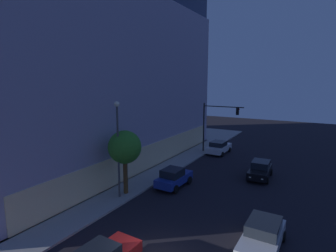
{
  "coord_description": "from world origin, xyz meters",
  "views": [
    {
      "loc": [
        -10.42,
        -6.88,
        9.47
      ],
      "look_at": [
        9.65,
        4.72,
        5.63
      ],
      "focal_mm": 28.65,
      "sensor_mm": 36.0,
      "label": 1
    }
  ],
  "objects_px": {
    "modern_building": "(68,72)",
    "car_silver": "(263,235)",
    "traffic_light_far_corner": "(216,119)",
    "sidewalk_tree": "(125,148)",
    "car_black": "(260,170)",
    "street_lamp_sidewalk": "(118,138)",
    "car_white": "(219,147)",
    "car_blue": "(174,177)"
  },
  "relations": [
    {
      "from": "modern_building",
      "to": "car_silver",
      "type": "distance_m",
      "value": 28.39
    },
    {
      "from": "modern_building",
      "to": "car_black",
      "type": "xyz_separation_m",
      "value": [
        3.7,
        -22.85,
        -9.88
      ]
    },
    {
      "from": "modern_building",
      "to": "car_silver",
      "type": "height_order",
      "value": "modern_building"
    },
    {
      "from": "street_lamp_sidewalk",
      "to": "car_silver",
      "type": "bearing_deg",
      "value": -95.33
    },
    {
      "from": "street_lamp_sidewalk",
      "to": "car_black",
      "type": "distance_m",
      "value": 14.64
    },
    {
      "from": "traffic_light_far_corner",
      "to": "sidewalk_tree",
      "type": "distance_m",
      "value": 16.51
    },
    {
      "from": "street_lamp_sidewalk",
      "to": "car_white",
      "type": "xyz_separation_m",
      "value": [
        17.54,
        -2.32,
        -4.24
      ]
    },
    {
      "from": "sidewalk_tree",
      "to": "car_white",
      "type": "height_order",
      "value": "sidewalk_tree"
    },
    {
      "from": "traffic_light_far_corner",
      "to": "car_blue",
      "type": "distance_m",
      "value": 13.41
    },
    {
      "from": "street_lamp_sidewalk",
      "to": "car_white",
      "type": "relative_size",
      "value": 1.71
    },
    {
      "from": "traffic_light_far_corner",
      "to": "street_lamp_sidewalk",
      "type": "xyz_separation_m",
      "value": [
        -17.23,
        1.87,
        0.48
      ]
    },
    {
      "from": "modern_building",
      "to": "sidewalk_tree",
      "type": "height_order",
      "value": "modern_building"
    },
    {
      "from": "car_silver",
      "to": "car_black",
      "type": "xyz_separation_m",
      "value": [
        11.82,
        2.48,
        0.04
      ]
    },
    {
      "from": "street_lamp_sidewalk",
      "to": "car_blue",
      "type": "relative_size",
      "value": 1.89
    },
    {
      "from": "modern_building",
      "to": "car_white",
      "type": "xyz_separation_m",
      "value": [
        10.5,
        -16.18,
        -9.87
      ]
    },
    {
      "from": "car_white",
      "to": "car_silver",
      "type": "bearing_deg",
      "value": -153.82
    },
    {
      "from": "sidewalk_tree",
      "to": "car_silver",
      "type": "height_order",
      "value": "sidewalk_tree"
    },
    {
      "from": "modern_building",
      "to": "car_white",
      "type": "height_order",
      "value": "modern_building"
    },
    {
      "from": "car_black",
      "to": "modern_building",
      "type": "bearing_deg",
      "value": 99.2
    },
    {
      "from": "car_white",
      "to": "modern_building",
      "type": "bearing_deg",
      "value": 122.97
    },
    {
      "from": "modern_building",
      "to": "street_lamp_sidewalk",
      "type": "bearing_deg",
      "value": -116.96
    },
    {
      "from": "traffic_light_far_corner",
      "to": "car_silver",
      "type": "bearing_deg",
      "value": -152.31
    },
    {
      "from": "modern_building",
      "to": "traffic_light_far_corner",
      "type": "height_order",
      "value": "modern_building"
    },
    {
      "from": "traffic_light_far_corner",
      "to": "car_silver",
      "type": "height_order",
      "value": "traffic_light_far_corner"
    },
    {
      "from": "sidewalk_tree",
      "to": "car_white",
      "type": "bearing_deg",
      "value": -7.96
    },
    {
      "from": "modern_building",
      "to": "car_blue",
      "type": "relative_size",
      "value": 8.17
    },
    {
      "from": "street_lamp_sidewalk",
      "to": "car_white",
      "type": "distance_m",
      "value": 18.2
    },
    {
      "from": "traffic_light_far_corner",
      "to": "car_silver",
      "type": "xyz_separation_m",
      "value": [
        -18.3,
        -9.6,
        -3.8
      ]
    },
    {
      "from": "street_lamp_sidewalk",
      "to": "car_blue",
      "type": "height_order",
      "value": "street_lamp_sidewalk"
    },
    {
      "from": "sidewalk_tree",
      "to": "car_black",
      "type": "height_order",
      "value": "sidewalk_tree"
    },
    {
      "from": "street_lamp_sidewalk",
      "to": "sidewalk_tree",
      "type": "distance_m",
      "value": 1.29
    },
    {
      "from": "modern_building",
      "to": "car_black",
      "type": "relative_size",
      "value": 7.71
    },
    {
      "from": "traffic_light_far_corner",
      "to": "car_silver",
      "type": "distance_m",
      "value": 21.01
    },
    {
      "from": "car_silver",
      "to": "car_white",
      "type": "relative_size",
      "value": 1.02
    },
    {
      "from": "traffic_light_far_corner",
      "to": "street_lamp_sidewalk",
      "type": "bearing_deg",
      "value": 173.82
    },
    {
      "from": "sidewalk_tree",
      "to": "car_black",
      "type": "distance_m",
      "value": 13.78
    },
    {
      "from": "sidewalk_tree",
      "to": "car_black",
      "type": "xyz_separation_m",
      "value": [
        9.91,
        -9.0,
        -3.27
      ]
    },
    {
      "from": "car_black",
      "to": "street_lamp_sidewalk",
      "type": "bearing_deg",
      "value": 140.1
    },
    {
      "from": "traffic_light_far_corner",
      "to": "car_blue",
      "type": "height_order",
      "value": "traffic_light_far_corner"
    },
    {
      "from": "sidewalk_tree",
      "to": "car_blue",
      "type": "relative_size",
      "value": 1.3
    },
    {
      "from": "modern_building",
      "to": "street_lamp_sidewalk",
      "type": "xyz_separation_m",
      "value": [
        -7.05,
        -13.86,
        -5.63
      ]
    },
    {
      "from": "modern_building",
      "to": "car_white",
      "type": "distance_m",
      "value": 21.66
    }
  ]
}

